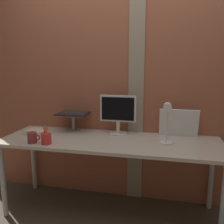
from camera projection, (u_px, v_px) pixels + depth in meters
The scene contains 11 objects.
ground_plane at pixel (122, 210), 2.50m from camera, with size 6.00×6.00×0.00m, color #4C4238.
brick_wall_back at pixel (129, 83), 2.60m from camera, with size 3.70×0.16×2.51m.
desk at pixel (110, 147), 2.35m from camera, with size 2.08×0.68×0.74m.
monitor at pixel (118, 111), 2.49m from camera, with size 0.37×0.18×0.40m.
laptop_stand at pixel (73, 120), 2.62m from camera, with size 0.28×0.22×0.19m.
laptop at pixel (75, 107), 2.66m from camera, with size 0.32×0.30×0.23m.
whiteboard_panel at pixel (179, 123), 2.42m from camera, with size 0.37×0.02×0.29m, color white.
desk_lamp at pixel (167, 119), 2.13m from camera, with size 0.12×0.20×0.38m.
pen_cup at pixel (46, 138), 2.21m from camera, with size 0.09×0.09×0.18m.
coffee_mug at pixel (32, 138), 2.24m from camera, with size 0.12×0.08×0.10m.
paper_clutter_stack at pixel (36, 132), 2.49m from camera, with size 0.20×0.14×0.05m, color silver.
Camera 1 is at (0.39, -2.23, 1.45)m, focal length 39.70 mm.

